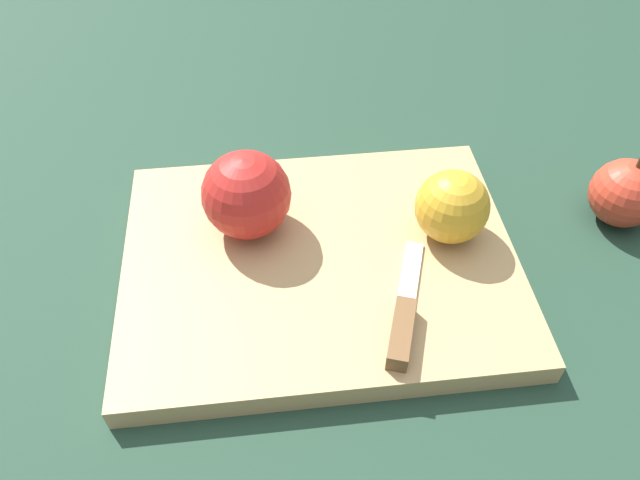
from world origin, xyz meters
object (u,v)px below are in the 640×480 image
object	(u,v)px
apple_half_left	(247,195)
knife	(403,323)
apple_whole	(625,193)
apple_half_right	(452,207)

from	to	relation	value
apple_half_left	knife	world-z (taller)	apple_half_left
apple_half_left	knife	size ratio (longest dim) A/B	0.60
knife	apple_whole	world-z (taller)	apple_whole
apple_half_right	apple_half_left	bearing A→B (deg)	-158.84
apple_half_right	apple_whole	bearing A→B (deg)	37.40
apple_half_right	apple_whole	xyz separation A→B (m)	(0.18, 0.04, -0.02)
knife	apple_half_left	bearing A→B (deg)	61.17
knife	apple_whole	bearing A→B (deg)	-44.40
apple_half_left	apple_whole	distance (m)	0.37
knife	apple_whole	xyz separation A→B (m)	(0.24, 0.14, 0.00)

